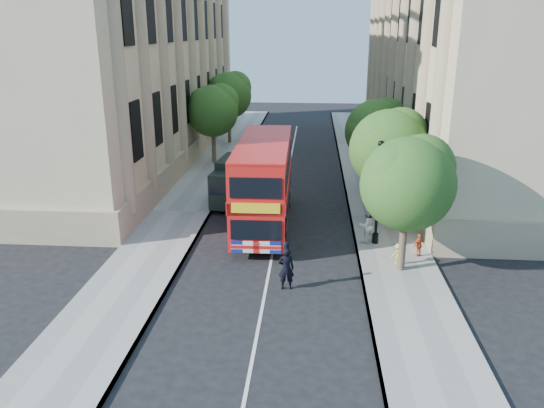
% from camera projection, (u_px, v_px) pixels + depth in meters
% --- Properties ---
extents(ground, '(120.00, 120.00, 0.00)m').
position_uv_depth(ground, '(264.00, 299.00, 21.04)').
color(ground, black).
rests_on(ground, ground).
extents(pavement_right, '(3.50, 80.00, 0.12)m').
position_uv_depth(pavement_right, '(381.00, 217.00, 30.07)').
color(pavement_right, gray).
rests_on(pavement_right, ground).
extents(pavement_left, '(3.50, 80.00, 0.12)m').
position_uv_depth(pavement_left, '(182.00, 212.00, 30.92)').
color(pavement_left, gray).
rests_on(pavement_left, ground).
extents(building_right, '(12.00, 38.00, 18.00)m').
position_uv_depth(building_right, '(474.00, 46.00, 39.95)').
color(building_right, tan).
rests_on(building_right, ground).
extents(building_left, '(12.00, 38.00, 18.00)m').
position_uv_depth(building_left, '(118.00, 46.00, 41.98)').
color(building_left, tan).
rests_on(building_left, ground).
extents(tree_right_near, '(4.00, 4.00, 6.08)m').
position_uv_depth(tree_right_near, '(409.00, 179.00, 22.16)').
color(tree_right_near, '#473828').
rests_on(tree_right_near, ground).
extents(tree_right_mid, '(4.20, 4.20, 6.37)m').
position_uv_depth(tree_right_mid, '(390.00, 145.00, 27.78)').
color(tree_right_mid, '#473828').
rests_on(tree_right_mid, ground).
extents(tree_right_far, '(4.00, 4.00, 6.15)m').
position_uv_depth(tree_right_far, '(377.00, 127.00, 33.50)').
color(tree_right_far, '#473828').
rests_on(tree_right_far, ground).
extents(tree_left_far, '(4.00, 4.00, 6.30)m').
position_uv_depth(tree_left_far, '(213.00, 108.00, 40.96)').
color(tree_left_far, '#473828').
rests_on(tree_left_far, ground).
extents(tree_left_back, '(4.20, 4.20, 6.65)m').
position_uv_depth(tree_left_back, '(229.00, 93.00, 48.46)').
color(tree_left_back, '#473828').
rests_on(tree_left_back, ground).
extents(lamp_post, '(0.32, 0.32, 5.16)m').
position_uv_depth(lamp_post, '(378.00, 197.00, 25.57)').
color(lamp_post, black).
rests_on(lamp_post, pavement_right).
extents(double_decker_bus, '(2.82, 9.96, 4.58)m').
position_uv_depth(double_decker_bus, '(264.00, 181.00, 28.24)').
color(double_decker_bus, red).
rests_on(double_decker_bus, ground).
extents(box_van, '(2.37, 4.94, 2.73)m').
position_uv_depth(box_van, '(234.00, 183.00, 32.23)').
color(box_van, black).
rests_on(box_van, ground).
extents(police_constable, '(0.72, 0.53, 1.82)m').
position_uv_depth(police_constable, '(286.00, 268.00, 21.65)').
color(police_constable, black).
rests_on(police_constable, ground).
extents(woman_pedestrian, '(1.12, 1.05, 1.83)m').
position_uv_depth(woman_pedestrian, '(366.00, 225.00, 26.13)').
color(woman_pedestrian, silver).
rests_on(woman_pedestrian, pavement_right).
extents(child_a, '(0.68, 0.58, 1.09)m').
position_uv_depth(child_a, '(419.00, 245.00, 24.63)').
color(child_a, '#D85826').
rests_on(child_a, pavement_right).
extents(child_b, '(0.70, 0.48, 1.00)m').
position_uv_depth(child_b, '(398.00, 254.00, 23.75)').
color(child_b, gold).
rests_on(child_b, pavement_right).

